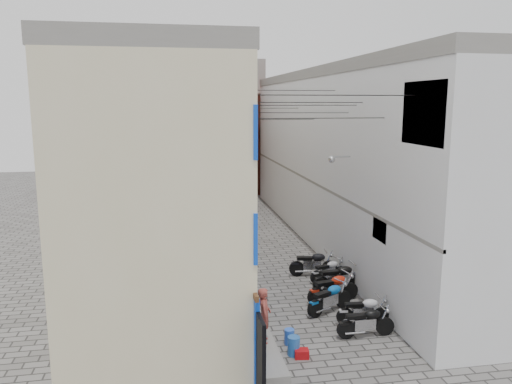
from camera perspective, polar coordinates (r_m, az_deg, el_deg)
ground at (r=14.47m, az=10.59°, el=-20.28°), size 90.00×90.00×0.00m
plinth at (r=25.76m, az=-4.10°, el=-6.01°), size 0.90×26.00×0.25m
building_left at (r=24.72m, az=-11.00°, el=3.49°), size 5.10×27.00×9.00m
building_right at (r=26.57m, az=11.10°, el=3.96°), size 5.94×26.00×9.00m
building_far_brick_left at (r=39.76m, az=-6.47°, el=6.80°), size 6.00×6.00×10.00m
building_far_brick_right at (r=42.43m, az=0.16°, el=5.72°), size 5.00×6.00×8.00m
building_far_concrete at (r=45.88m, az=-4.48°, el=7.90°), size 8.00×5.00×11.00m
far_shopfront at (r=37.60m, az=-3.03°, el=0.83°), size 2.00×0.30×2.40m
overhead_wires at (r=19.80m, az=3.34°, el=9.66°), size 5.80×13.02×1.32m
motorcycle_a at (r=16.54m, az=12.46°, el=-14.16°), size 1.89×0.61×1.09m
motorcycle_b at (r=17.37m, az=12.26°, el=-12.95°), size 1.91×0.76×1.08m
motorcycle_c at (r=18.07m, az=8.43°, el=-11.76°), size 2.08×1.46×1.16m
motorcycle_d at (r=18.93m, az=8.83°, el=-10.64°), size 2.18×1.08×1.21m
motorcycle_e at (r=19.96m, az=9.49°, el=-9.49°), size 2.20×0.84×1.25m
motorcycle_f at (r=21.04m, az=8.30°, el=-8.75°), size 1.84×1.09×1.02m
motorcycle_g at (r=21.58m, az=6.56°, el=-7.98°), size 2.12×0.89×1.19m
person_a at (r=15.24m, az=0.94°, el=-13.86°), size 0.49×0.66×1.67m
person_b at (r=15.22m, az=-0.58°, el=-13.70°), size 0.97×1.06×1.76m
water_jug_near at (r=15.30m, az=4.33°, el=-17.13°), size 0.43×0.43×0.57m
water_jug_far at (r=15.91m, az=3.83°, el=-16.17°), size 0.38×0.38×0.48m
red_crate at (r=15.24m, az=5.23°, el=-17.91°), size 0.44×0.36×0.25m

